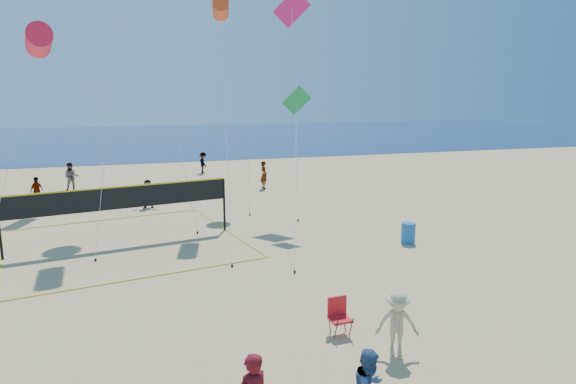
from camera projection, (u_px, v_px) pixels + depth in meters
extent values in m
cube|color=navy|center=(148.00, 138.00, 68.87)|extent=(140.00, 50.00, 0.03)
imported|color=tan|center=(397.00, 324.00, 12.41)|extent=(1.20, 0.94, 1.62)
imported|color=gray|center=(37.00, 191.00, 28.91)|extent=(0.83, 0.98, 1.57)
imported|color=gray|center=(148.00, 194.00, 28.06)|extent=(1.51, 0.70, 1.56)
imported|color=gray|center=(264.00, 175.00, 33.50)|extent=(0.50, 0.70, 1.81)
imported|color=gray|center=(71.00, 177.00, 32.69)|extent=(0.91, 0.72, 1.83)
imported|color=gray|center=(203.00, 163.00, 39.73)|extent=(0.78, 1.15, 1.64)
cube|color=red|center=(340.00, 320.00, 13.47)|extent=(0.56, 0.51, 0.06)
cube|color=red|center=(337.00, 306.00, 13.61)|extent=(0.54, 0.07, 0.54)
cylinder|color=black|center=(336.00, 331.00, 13.26)|extent=(0.04, 0.27, 0.70)
cylinder|color=black|center=(330.00, 325.00, 13.62)|extent=(0.04, 0.27, 0.70)
cylinder|color=black|center=(351.00, 328.00, 13.40)|extent=(0.04, 0.27, 0.70)
cylinder|color=black|center=(344.00, 322.00, 13.76)|extent=(0.04, 0.27, 0.70)
cylinder|color=#1960A8|center=(408.00, 233.00, 21.64)|extent=(0.77, 0.77, 0.88)
cylinder|color=black|center=(224.00, 205.00, 23.48)|extent=(0.10, 0.10, 2.41)
cube|color=black|center=(121.00, 198.00, 21.27)|extent=(8.87, 1.70, 0.90)
cube|color=gold|center=(121.00, 187.00, 21.18)|extent=(8.88, 1.71, 0.06)
cube|color=gold|center=(149.00, 277.00, 17.73)|extent=(9.08, 1.77, 0.02)
cube|color=gold|center=(107.00, 220.00, 25.57)|extent=(9.08, 1.77, 0.02)
cylinder|color=red|center=(39.00, 41.00, 20.27)|extent=(1.39, 2.47, 1.28)
cylinder|color=silver|center=(12.00, 153.00, 18.14)|extent=(1.62, 5.79, 8.24)
cylinder|color=silver|center=(110.00, 89.00, 20.83)|extent=(1.70, 5.21, 12.69)
cylinder|color=black|center=(95.00, 260.00, 19.39)|extent=(0.08, 0.08, 0.10)
cylinder|color=#D44114|center=(221.00, 8.00, 24.35)|extent=(1.06, 1.95, 1.01)
cylinder|color=silver|center=(226.00, 120.00, 21.55)|extent=(1.16, 7.75, 10.13)
cylinder|color=black|center=(232.00, 266.00, 18.75)|extent=(0.08, 0.08, 0.10)
cube|color=green|center=(297.00, 100.00, 23.45)|extent=(1.28, 0.57, 1.36)
cylinder|color=silver|center=(296.00, 175.00, 20.79)|extent=(2.09, 6.28, 5.86)
cylinder|color=black|center=(295.00, 272.00, 18.12)|extent=(0.08, 0.08, 0.10)
cube|color=#EA1E6E|center=(292.00, 8.00, 26.27)|extent=(1.89, 0.59, 1.94)
cylinder|color=silver|center=(295.00, 112.00, 25.77)|extent=(0.63, 3.05, 10.43)
cylinder|color=black|center=(298.00, 220.00, 25.28)|extent=(0.08, 0.08, 0.10)
cylinder|color=silver|center=(163.00, 66.00, 24.53)|extent=(1.93, 6.72, 14.89)
cylinder|color=black|center=(197.00, 233.00, 23.12)|extent=(0.08, 0.08, 0.10)
cylinder|color=silver|center=(248.00, 94.00, 27.73)|extent=(1.13, 5.01, 12.16)
cylinder|color=black|center=(250.00, 215.00, 26.41)|extent=(0.08, 0.08, 0.10)
cylinder|color=silver|center=(94.00, 88.00, 28.75)|extent=(0.94, 4.32, 12.83)
cylinder|color=black|center=(109.00, 207.00, 28.12)|extent=(0.08, 0.08, 0.10)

